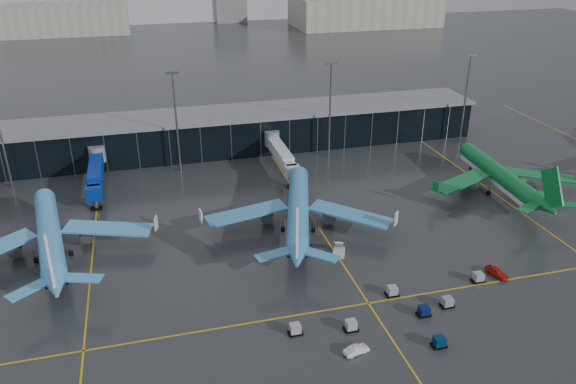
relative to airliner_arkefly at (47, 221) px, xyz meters
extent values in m
plane|color=#282B2D|center=(42.26, -15.39, -6.95)|extent=(600.00, 600.00, 0.00)
cube|color=black|center=(42.26, 46.61, -1.95)|extent=(140.00, 16.00, 10.00)
cube|color=slate|center=(42.26, 46.61, 3.35)|extent=(142.00, 17.00, 0.80)
cylinder|color=#595B60|center=(7.26, 38.11, -1.75)|extent=(4.00, 4.00, 4.00)
cube|color=navy|center=(7.26, 24.61, -2.55)|extent=(3.00, 24.00, 3.00)
cylinder|color=#595B60|center=(7.26, 17.11, -5.65)|extent=(1.00, 1.00, 2.60)
cylinder|color=#595B60|center=(52.26, 38.11, -1.75)|extent=(4.00, 4.00, 4.00)
cube|color=silver|center=(52.26, 24.61, -2.55)|extent=(3.00, 24.00, 3.00)
cylinder|color=#595B60|center=(52.26, 17.11, -5.65)|extent=(1.00, 1.00, 2.60)
cylinder|color=#595B60|center=(-12.74, 34.61, 5.55)|extent=(0.50, 0.50, 25.00)
cylinder|color=#595B60|center=(27.26, 34.61, 5.55)|extent=(0.50, 0.50, 25.00)
cube|color=#595B60|center=(27.26, 34.61, 18.25)|extent=(3.00, 0.40, 0.60)
cylinder|color=#595B60|center=(67.26, 34.61, 5.55)|extent=(0.50, 0.50, 25.00)
cube|color=#595B60|center=(67.26, 34.61, 18.25)|extent=(3.00, 0.40, 0.60)
cylinder|color=#595B60|center=(107.26, 34.61, 5.55)|extent=(0.50, 0.50, 25.00)
cube|color=#595B60|center=(107.26, 34.61, 18.25)|extent=(3.00, 0.40, 0.60)
cube|color=#B2AD99|center=(162.26, 244.61, 2.05)|extent=(90.00, 42.00, 18.00)
cube|color=#B2AD99|center=(-17.74, 264.61, 1.05)|extent=(70.00, 38.00, 16.00)
cube|color=#B2AD99|center=(82.26, 284.61, 4.05)|extent=(20.00, 20.00, 22.00)
cube|color=gold|center=(7.26, 4.61, -6.94)|extent=(0.30, 120.00, 0.02)
cube|color=gold|center=(52.26, 4.61, -6.94)|extent=(0.30, 120.00, 0.02)
cube|color=gold|center=(97.26, 4.61, -6.94)|extent=(0.30, 120.00, 0.02)
cube|color=gold|center=(52.26, -30.39, -6.94)|extent=(220.00, 0.30, 0.02)
cube|color=black|center=(56.98, -29.30, -6.77)|extent=(2.20, 1.50, 0.36)
cube|color=#92939A|center=(56.98, -29.30, -6.00)|extent=(1.60, 1.50, 1.50)
cube|color=black|center=(59.60, -35.66, -6.77)|extent=(2.20, 1.50, 0.36)
cube|color=#051444|center=(59.60, -35.66, -6.00)|extent=(1.60, 1.50, 1.50)
cube|color=black|center=(64.42, -34.51, -6.77)|extent=(2.20, 1.50, 0.36)
cube|color=gray|center=(64.42, -34.51, -6.00)|extent=(1.60, 1.50, 1.50)
cube|color=black|center=(73.33, -29.39, -6.77)|extent=(2.20, 1.50, 0.36)
cube|color=gray|center=(73.33, -29.39, -6.00)|extent=(1.60, 1.50, 1.50)
cube|color=black|center=(47.02, -36.06, -6.77)|extent=(2.20, 1.50, 0.36)
cube|color=#9B9DA3|center=(47.02, -36.06, -6.00)|extent=(1.60, 1.50, 1.50)
cube|color=black|center=(38.47, -34.67, -6.77)|extent=(2.20, 1.50, 0.36)
cube|color=#9B9FA4|center=(38.47, -34.67, -6.00)|extent=(1.60, 1.50, 1.50)
cube|color=black|center=(58.30, -42.99, -6.77)|extent=(2.20, 1.50, 0.36)
cube|color=#052343|center=(58.30, -42.99, -6.00)|extent=(1.60, 1.50, 1.50)
cube|color=silver|center=(52.74, -14.53, -6.55)|extent=(3.28, 3.81, 0.80)
cube|color=silver|center=(52.74, -14.53, -4.65)|extent=(2.59, 3.23, 2.29)
imported|color=#B41C0D|center=(77.55, -28.70, -6.19)|extent=(2.88, 4.73, 1.51)
imported|color=white|center=(45.93, -41.21, -6.31)|extent=(4.09, 2.16, 1.28)
camera|label=1|loc=(19.72, -100.64, 49.42)|focal=35.00mm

